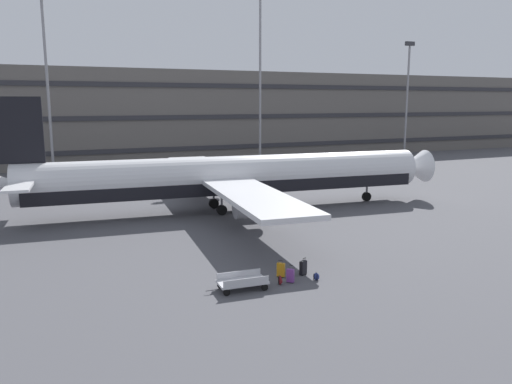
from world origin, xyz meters
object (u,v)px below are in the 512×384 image
suitcase_upright (303,267)px  suitcase_silver (290,275)px  baggage_cart (242,282)px  suitcase_teal (281,270)px  backpack_orange (263,281)px  airliner (228,177)px  backpack_small (316,277)px  backpack_laid_flat (280,280)px

suitcase_upright → suitcase_silver: 1.51m
baggage_cart → suitcase_teal: bearing=17.6°
suitcase_teal → backpack_orange: size_ratio=2.07×
backpack_orange → airliner: bearing=74.7°
suitcase_silver → backpack_orange: bearing=165.5°
suitcase_upright → backpack_small: size_ratio=2.16×
suitcase_upright → suitcase_silver: (-1.26, -0.83, -0.02)m
backpack_small → backpack_laid_flat: (-2.16, 0.18, 0.05)m
suitcase_silver → baggage_cart: suitcase_silver is taller
backpack_small → backpack_orange: bearing=168.4°
suitcase_upright → suitcase_teal: 1.35m
suitcase_upright → suitcase_silver: suitcase_upright is taller
backpack_orange → backpack_laid_flat: 0.94m
backpack_orange → baggage_cart: 1.35m
airliner → suitcase_upright: bearing=-97.2°
backpack_laid_flat → suitcase_upright: bearing=24.8°
suitcase_upright → backpack_orange: 2.79m
airliner → backpack_orange: 19.09m
backpack_small → baggage_cart: (-4.30, 0.37, 0.22)m
suitcase_upright → baggage_cart: size_ratio=0.30×
baggage_cart → suitcase_upright: bearing=9.7°
backpack_orange → backpack_laid_flat: bearing=-27.7°
suitcase_upright → backpack_laid_flat: suitcase_upright is taller
suitcase_teal → baggage_cart: bearing=-162.4°
backpack_laid_flat → backpack_small: bearing=-4.7°
suitcase_upright → backpack_laid_flat: size_ratio=1.78×
suitcase_teal → backpack_orange: suitcase_teal is taller
suitcase_teal → backpack_small: (1.59, -1.23, -0.24)m
suitcase_silver → backpack_laid_flat: suitcase_silver is taller
airliner → suitcase_upright: airliner is taller
baggage_cart → suitcase_silver: bearing=-2.8°
suitcase_silver → backpack_orange: 1.54m
backpack_orange → baggage_cart: (-1.31, -0.25, 0.21)m
backpack_orange → suitcase_teal: bearing=23.7°
suitcase_upright → suitcase_teal: suitcase_upright is taller
suitcase_silver → suitcase_upright: bearing=33.3°
backpack_small → suitcase_silver: bearing=171.3°
suitcase_teal → suitcase_upright: bearing=-7.2°
airliner → backpack_small: bearing=-96.0°
suitcase_upright → backpack_laid_flat: (-1.91, -0.88, -0.19)m
suitcase_teal → backpack_laid_flat: bearing=-118.4°
airliner → suitcase_silver: bearing=-100.7°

